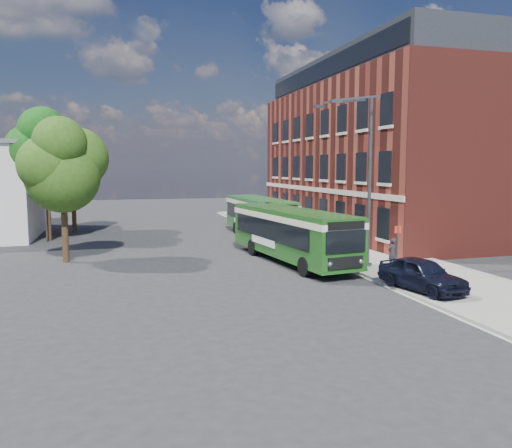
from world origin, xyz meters
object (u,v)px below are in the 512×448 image
object	(u,v)px
bus_front	(291,230)
parked_car	(422,274)
bus_rear	(259,214)
street_lamp	(363,179)

from	to	relation	value
bus_front	parked_car	distance (m)	8.89
bus_front	bus_rear	distance (m)	10.25
bus_front	parked_car	xyz separation A→B (m)	(2.92, -8.34, -0.98)
street_lamp	parked_car	distance (m)	6.72
bus_rear	street_lamp	bearing A→B (deg)	-82.00
street_lamp	parked_car	bearing A→B (deg)	-90.39
street_lamp	bus_front	bearing A→B (deg)	135.65
bus_rear	parked_car	world-z (taller)	bus_rear
bus_rear	parked_car	bearing A→B (deg)	-84.45
parked_car	bus_front	bearing A→B (deg)	98.20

